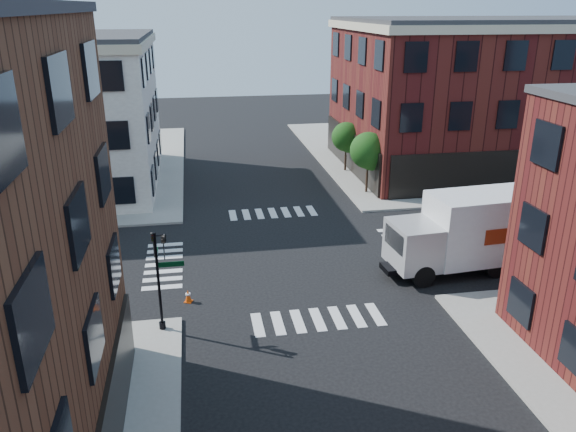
{
  "coord_description": "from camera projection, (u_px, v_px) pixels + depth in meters",
  "views": [
    {
      "loc": [
        -5.02,
        -28.33,
        13.17
      ],
      "look_at": [
        -0.2,
        -0.3,
        2.5
      ],
      "focal_mm": 35.0,
      "sensor_mm": 36.0,
      "label": 1
    }
  ],
  "objects": [
    {
      "name": "ground",
      "position": [
        291.0,
        255.0,
        31.57
      ],
      "size": [
        120.0,
        120.0,
        0.0
      ],
      "primitive_type": "plane",
      "color": "black",
      "rests_on": "ground"
    },
    {
      "name": "sidewalk_ne",
      "position": [
        467.0,
        150.0,
        54.25
      ],
      "size": [
        30.0,
        30.0,
        0.15
      ],
      "primitive_type": "cube",
      "color": "gray",
      "rests_on": "ground"
    },
    {
      "name": "sidewalk_nw",
      "position": [
        4.0,
        170.0,
        47.59
      ],
      "size": [
        30.0,
        30.0,
        0.15
      ],
      "primitive_type": "cube",
      "color": "gray",
      "rests_on": "ground"
    },
    {
      "name": "building_ne",
      "position": [
        496.0,
        96.0,
        47.47
      ],
      "size": [
        25.0,
        16.0,
        12.0
      ],
      "primitive_type": "cube",
      "color": "#421011",
      "rests_on": "ground"
    },
    {
      "name": "building_nw",
      "position": [
        0.0,
        117.0,
        41.39
      ],
      "size": [
        22.0,
        16.0,
        11.0
      ],
      "primitive_type": "cube",
      "color": "beige",
      "rests_on": "ground"
    },
    {
      "name": "tree_near",
      "position": [
        369.0,
        152.0,
        40.86
      ],
      "size": [
        2.69,
        2.69,
        4.49
      ],
      "color": "black",
      "rests_on": "ground"
    },
    {
      "name": "tree_far",
      "position": [
        347.0,
        138.0,
        46.5
      ],
      "size": [
        2.43,
        2.43,
        4.07
      ],
      "color": "black",
      "rests_on": "ground"
    },
    {
      "name": "signal_pole",
      "position": [
        160.0,
        270.0,
        23.34
      ],
      "size": [
        1.29,
        1.24,
        4.6
      ],
      "color": "black",
      "rests_on": "ground"
    },
    {
      "name": "box_truck",
      "position": [
        477.0,
        231.0,
        29.26
      ],
      "size": [
        9.38,
        3.53,
        4.16
      ],
      "rotation": [
        0.0,
        0.0,
        0.08
      ],
      "color": "silver",
      "rests_on": "ground"
    },
    {
      "name": "traffic_cone",
      "position": [
        188.0,
        296.0,
        26.52
      ],
      "size": [
        0.45,
        0.45,
        0.64
      ],
      "rotation": [
        0.0,
        0.0,
        -0.38
      ],
      "color": "#DE4909",
      "rests_on": "ground"
    }
  ]
}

